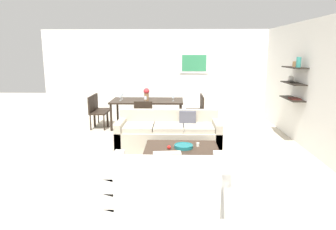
# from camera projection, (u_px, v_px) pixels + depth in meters

# --- Properties ---
(ground_plane) EXTENTS (18.00, 18.00, 0.00)m
(ground_plane) POSITION_uv_depth(u_px,v_px,m) (164.00, 152.00, 6.34)
(ground_plane) COLOR #BCB29E
(back_wall_unit) EXTENTS (8.40, 0.09, 2.70)m
(back_wall_unit) POSITION_uv_depth(u_px,v_px,m) (179.00, 74.00, 9.50)
(back_wall_unit) COLOR silver
(back_wall_unit) RESTS_ON ground
(right_wall_shelf_unit) EXTENTS (0.34, 8.20, 2.70)m
(right_wall_shelf_unit) POSITION_uv_depth(u_px,v_px,m) (306.00, 85.00, 6.57)
(right_wall_shelf_unit) COLOR silver
(right_wall_shelf_unit) RESTS_ON ground
(sofa_beige) EXTENTS (2.19, 0.90, 0.78)m
(sofa_beige) POSITION_uv_depth(u_px,v_px,m) (169.00, 134.00, 6.60)
(sofa_beige) COLOR #B2A893
(sofa_beige) RESTS_ON ground
(loveseat_white) EXTENTS (1.61, 0.90, 0.78)m
(loveseat_white) POSITION_uv_depth(u_px,v_px,m) (168.00, 183.00, 4.19)
(loveseat_white) COLOR white
(loveseat_white) RESTS_ON ground
(coffee_table) EXTENTS (1.30, 1.04, 0.38)m
(coffee_table) POSITION_uv_depth(u_px,v_px,m) (181.00, 159.00, 5.41)
(coffee_table) COLOR #38281E
(coffee_table) RESTS_ON ground
(decorative_bowl) EXTENTS (0.33, 0.33, 0.06)m
(decorative_bowl) POSITION_uv_depth(u_px,v_px,m) (184.00, 146.00, 5.40)
(decorative_bowl) COLOR #19666B
(decorative_bowl) RESTS_ON coffee_table
(candle_jar) EXTENTS (0.06, 0.06, 0.07)m
(candle_jar) POSITION_uv_depth(u_px,v_px,m) (198.00, 145.00, 5.49)
(candle_jar) COLOR silver
(candle_jar) RESTS_ON coffee_table
(apple_on_coffee_table) EXTENTS (0.07, 0.07, 0.07)m
(apple_on_coffee_table) POSITION_uv_depth(u_px,v_px,m) (169.00, 147.00, 5.32)
(apple_on_coffee_table) COLOR red
(apple_on_coffee_table) RESTS_ON coffee_table
(dining_table) EXTENTS (1.93, 1.01, 0.75)m
(dining_table) POSITION_uv_depth(u_px,v_px,m) (147.00, 102.00, 8.33)
(dining_table) COLOR black
(dining_table) RESTS_ON ground
(dining_chair_right_far) EXTENTS (0.44, 0.44, 0.88)m
(dining_chair_right_far) POSITION_uv_depth(u_px,v_px,m) (197.00, 108.00, 8.55)
(dining_chair_right_far) COLOR black
(dining_chair_right_far) RESTS_ON ground
(dining_chair_foot) EXTENTS (0.44, 0.44, 0.88)m
(dining_chair_foot) POSITION_uv_depth(u_px,v_px,m) (144.00, 116.00, 7.48)
(dining_chair_foot) COLOR black
(dining_chair_foot) RESTS_ON ground
(dining_chair_left_far) EXTENTS (0.44, 0.44, 0.88)m
(dining_chair_left_far) POSITION_uv_depth(u_px,v_px,m) (99.00, 107.00, 8.63)
(dining_chair_left_far) COLOR black
(dining_chair_left_far) RESTS_ON ground
(dining_chair_left_near) EXTENTS (0.44, 0.44, 0.88)m
(dining_chair_left_near) POSITION_uv_depth(u_px,v_px,m) (95.00, 110.00, 8.18)
(dining_chair_left_near) COLOR black
(dining_chair_left_near) RESTS_ON ground
(dining_chair_right_near) EXTENTS (0.44, 0.44, 0.88)m
(dining_chair_right_near) POSITION_uv_depth(u_px,v_px,m) (198.00, 111.00, 8.11)
(dining_chair_right_near) COLOR black
(dining_chair_right_near) RESTS_ON ground
(wine_glass_foot) EXTENTS (0.07, 0.07, 0.17)m
(wine_glass_foot) POSITION_uv_depth(u_px,v_px,m) (145.00, 98.00, 7.86)
(wine_glass_foot) COLOR silver
(wine_glass_foot) RESTS_ON dining_table
(wine_glass_left_far) EXTENTS (0.07, 0.07, 0.18)m
(wine_glass_left_far) POSITION_uv_depth(u_px,v_px,m) (122.00, 95.00, 8.43)
(wine_glass_left_far) COLOR silver
(wine_glass_left_far) RESTS_ON dining_table
(wine_glass_right_near) EXTENTS (0.06, 0.06, 0.16)m
(wine_glass_right_near) POSITION_uv_depth(u_px,v_px,m) (173.00, 97.00, 8.15)
(wine_glass_right_near) COLOR silver
(wine_glass_right_near) RESTS_ON dining_table
(wine_glass_left_near) EXTENTS (0.06, 0.06, 0.18)m
(wine_glass_left_near) POSITION_uv_depth(u_px,v_px,m) (120.00, 96.00, 8.19)
(wine_glass_left_near) COLOR silver
(wine_glass_left_near) RESTS_ON dining_table
(centerpiece_vase) EXTENTS (0.16, 0.16, 0.33)m
(centerpiece_vase) POSITION_uv_depth(u_px,v_px,m) (146.00, 93.00, 8.26)
(centerpiece_vase) COLOR olive
(centerpiece_vase) RESTS_ON dining_table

